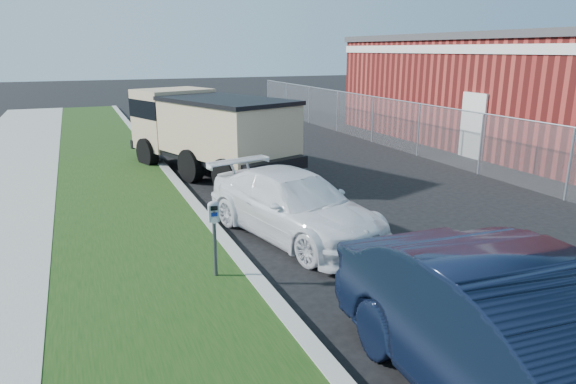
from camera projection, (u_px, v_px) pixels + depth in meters
name	position (u px, v px, depth m)	size (l,w,h in m)	color
ground	(378.00, 249.00, 9.55)	(120.00, 120.00, 0.00)	black
streetside	(54.00, 252.00, 9.26)	(6.12, 50.00, 0.15)	gray
chainlink_fence	(419.00, 120.00, 17.66)	(0.06, 30.06, 30.00)	slate
brick_building	(530.00, 87.00, 20.53)	(9.20, 14.20, 4.17)	maroon
parking_meter	(214.00, 222.00, 7.91)	(0.18, 0.13, 1.24)	#3F4247
white_wagon	(293.00, 205.00, 10.13)	(1.78, 4.37, 1.27)	white
navy_sedan	(528.00, 350.00, 4.91)	(1.72, 4.94, 1.63)	black
dump_truck	(206.00, 128.00, 15.29)	(4.15, 6.44, 2.37)	black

